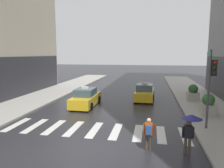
{
  "coord_description": "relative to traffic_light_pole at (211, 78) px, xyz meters",
  "views": [
    {
      "loc": [
        3.37,
        -9.17,
        4.69
      ],
      "look_at": [
        0.17,
        8.0,
        2.18
      ],
      "focal_mm": 33.78,
      "sensor_mm": 36.0,
      "label": 1
    }
  ],
  "objects": [
    {
      "name": "taxi_lead",
      "position": [
        -9.27,
        4.58,
        -2.53
      ],
      "size": [
        1.94,
        4.55,
        1.8
      ],
      "color": "gold",
      "rests_on": "ground"
    },
    {
      "name": "planter_near_corner",
      "position": [
        0.74,
        3.12,
        -2.38
      ],
      "size": [
        1.1,
        1.1,
        1.6
      ],
      "color": "#A8A399",
      "rests_on": "curb_right"
    },
    {
      "name": "pedestrian_with_backpack",
      "position": [
        -3.57,
        -3.47,
        -2.29
      ],
      "size": [
        0.55,
        0.43,
        1.65
      ],
      "color": "#473D33",
      "rests_on": "ground"
    },
    {
      "name": "taxi_second",
      "position": [
        -4.14,
        8.33,
        -2.53
      ],
      "size": [
        2.02,
        4.58,
        1.8
      ],
      "color": "gold",
      "rests_on": "ground"
    },
    {
      "name": "crosswalk_markings",
      "position": [
        -6.9,
        -1.15,
        -3.25
      ],
      "size": [
        11.3,
        2.8,
        0.01
      ],
      "color": "silver",
      "rests_on": "ground"
    },
    {
      "name": "planter_mid_block",
      "position": [
        0.54,
        8.0,
        -2.38
      ],
      "size": [
        1.1,
        1.1,
        1.6
      ],
      "color": "#A8A399",
      "rests_on": "curb_right"
    },
    {
      "name": "ground_plane",
      "position": [
        -6.9,
        -4.15,
        -3.26
      ],
      "size": [
        160.0,
        160.0,
        0.0
      ],
      "primitive_type": "plane",
      "color": "#26262B"
    },
    {
      "name": "traffic_light_pole",
      "position": [
        0.0,
        0.0,
        0.0
      ],
      "size": [
        0.44,
        0.84,
        4.8
      ],
      "color": "#47474C",
      "rests_on": "curb_right"
    },
    {
      "name": "pedestrian_with_umbrella",
      "position": [
        -1.69,
        -3.48,
        -1.74
      ],
      "size": [
        0.96,
        0.96,
        1.94
      ],
      "color": "#473D33",
      "rests_on": "ground"
    }
  ]
}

